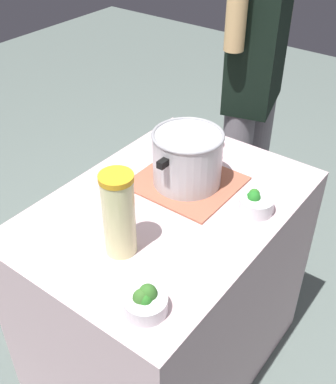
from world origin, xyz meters
name	(u,v)px	position (x,y,z in m)	size (l,w,h in m)	color
ground_plane	(168,357)	(0.00, 0.00, 0.00)	(8.00, 8.00, 0.00)	slate
counter_slab	(168,291)	(0.00, 0.00, 0.43)	(1.02, 0.72, 0.87)	beige
dish_cloth	(187,182)	(0.14, 0.02, 0.87)	(0.32, 0.35, 0.01)	#AA6047
cooking_pot	(187,157)	(0.14, 0.02, 0.98)	(0.32, 0.25, 0.19)	#B7B7BC
lemonade_pitcher	(119,214)	(-0.26, -0.02, 1.00)	(0.10, 0.10, 0.27)	beige
broccoli_bowl_front	(145,302)	(-0.39, -0.22, 0.90)	(0.12, 0.12, 0.08)	silver
broccoli_bowl_center	(210,139)	(0.41, 0.10, 0.90)	(0.10, 0.10, 0.08)	silver
broccoli_bowl_back	(255,203)	(0.14, -0.25, 0.90)	(0.11, 0.11, 0.08)	silver
person_cook	(253,92)	(0.81, 0.13, 0.94)	(0.50, 0.28, 1.69)	gray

